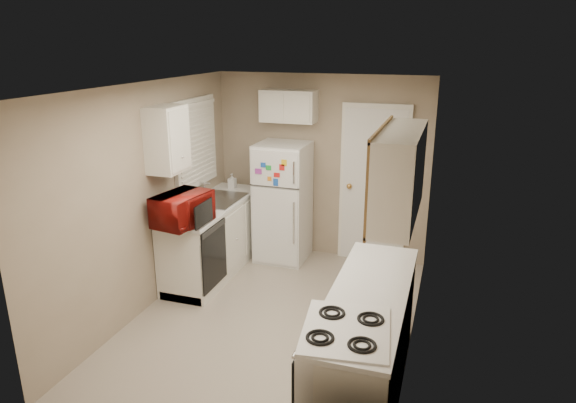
% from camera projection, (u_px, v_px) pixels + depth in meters
% --- Properties ---
extents(floor, '(3.80, 3.80, 0.00)m').
position_uv_depth(floor, '(273.00, 320.00, 5.37)').
color(floor, '#B5A99A').
rests_on(floor, ground).
extents(ceiling, '(3.80, 3.80, 0.00)m').
position_uv_depth(ceiling, '(271.00, 86.00, 4.65)').
color(ceiling, white).
rests_on(ceiling, floor).
extents(wall_left, '(3.80, 3.80, 0.00)m').
position_uv_depth(wall_left, '(148.00, 198.00, 5.42)').
color(wall_left, gray).
rests_on(wall_left, floor).
extents(wall_right, '(3.80, 3.80, 0.00)m').
position_uv_depth(wall_right, '(419.00, 227.00, 4.59)').
color(wall_right, gray).
rests_on(wall_right, floor).
extents(wall_back, '(2.80, 2.80, 0.00)m').
position_uv_depth(wall_back, '(321.00, 167.00, 6.73)').
color(wall_back, gray).
rests_on(wall_back, floor).
extents(wall_front, '(2.80, 2.80, 0.00)m').
position_uv_depth(wall_front, '(172.00, 301.00, 3.29)').
color(wall_front, gray).
rests_on(wall_front, floor).
extents(left_counter, '(0.60, 1.80, 0.90)m').
position_uv_depth(left_counter, '(214.00, 238.00, 6.38)').
color(left_counter, silver).
rests_on(left_counter, floor).
extents(dishwasher, '(0.03, 0.58, 0.72)m').
position_uv_depth(dishwasher, '(214.00, 256.00, 5.74)').
color(dishwasher, black).
rests_on(dishwasher, floor).
extents(sink, '(0.54, 0.74, 0.16)m').
position_uv_depth(sink, '(218.00, 203.00, 6.39)').
color(sink, gray).
rests_on(sink, left_counter).
extents(microwave, '(0.66, 0.44, 0.41)m').
position_uv_depth(microwave, '(183.00, 211.00, 5.48)').
color(microwave, maroon).
rests_on(microwave, left_counter).
extents(soap_bottle, '(0.09, 0.10, 0.20)m').
position_uv_depth(soap_bottle, '(232.00, 181.00, 6.84)').
color(soap_bottle, silver).
rests_on(soap_bottle, left_counter).
extents(window_blinds, '(0.10, 0.98, 1.08)m').
position_uv_depth(window_blinds, '(196.00, 143.00, 6.24)').
color(window_blinds, silver).
rests_on(window_blinds, wall_left).
extents(upper_cabinet_left, '(0.30, 0.45, 0.70)m').
position_uv_depth(upper_cabinet_left, '(167.00, 139.00, 5.40)').
color(upper_cabinet_left, silver).
rests_on(upper_cabinet_left, wall_left).
extents(refrigerator, '(0.65, 0.63, 1.55)m').
position_uv_depth(refrigerator, '(283.00, 202.00, 6.68)').
color(refrigerator, silver).
rests_on(refrigerator, floor).
extents(cabinet_over_fridge, '(0.70, 0.30, 0.40)m').
position_uv_depth(cabinet_over_fridge, '(289.00, 106.00, 6.47)').
color(cabinet_over_fridge, silver).
rests_on(cabinet_over_fridge, wall_back).
extents(interior_door, '(0.86, 0.06, 2.08)m').
position_uv_depth(interior_door, '(373.00, 186.00, 6.54)').
color(interior_door, silver).
rests_on(interior_door, floor).
extents(right_counter, '(0.60, 2.00, 0.90)m').
position_uv_depth(right_counter, '(366.00, 342.00, 4.18)').
color(right_counter, silver).
rests_on(right_counter, floor).
extents(stove, '(0.67, 0.79, 0.88)m').
position_uv_depth(stove, '(344.00, 387.00, 3.65)').
color(stove, silver).
rests_on(stove, floor).
extents(upper_cabinet_right, '(0.30, 1.20, 0.70)m').
position_uv_depth(upper_cabinet_right, '(400.00, 174.00, 4.00)').
color(upper_cabinet_right, silver).
rests_on(upper_cabinet_right, wall_right).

